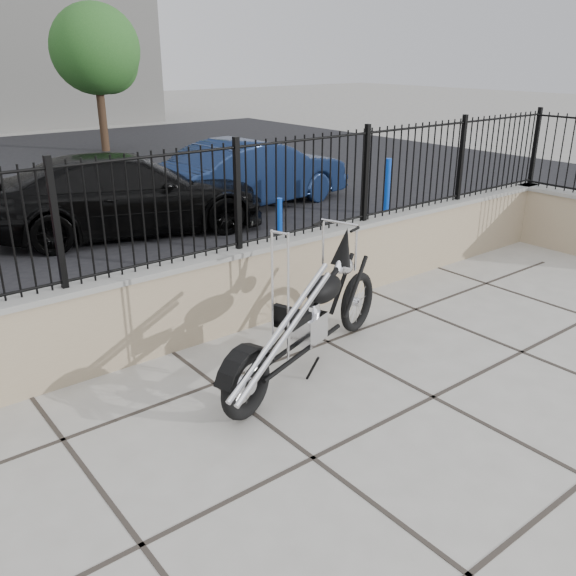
# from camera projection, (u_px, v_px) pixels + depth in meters

# --- Properties ---
(ground_plane) EXTENTS (90.00, 90.00, 0.00)m
(ground_plane) POSITION_uv_depth(u_px,v_px,m) (313.00, 458.00, 4.91)
(ground_plane) COLOR #99968E
(ground_plane) RESTS_ON ground
(retaining_wall) EXTENTS (14.00, 0.36, 0.96)m
(retaining_wall) POSITION_uv_depth(u_px,v_px,m) (163.00, 308.00, 6.57)
(retaining_wall) COLOR gray
(retaining_wall) RESTS_ON ground_plane
(iron_fence) EXTENTS (14.00, 0.08, 1.20)m
(iron_fence) POSITION_uv_depth(u_px,v_px,m) (156.00, 210.00, 6.18)
(iron_fence) COLOR black
(iron_fence) RESTS_ON retaining_wall
(chopper_motorcycle) EXTENTS (2.71, 1.33, 1.62)m
(chopper_motorcycle) POSITION_uv_depth(u_px,v_px,m) (307.00, 297.00, 5.99)
(chopper_motorcycle) COLOR black
(chopper_motorcycle) RESTS_ON ground_plane
(car_black) EXTENTS (5.18, 3.11, 1.41)m
(car_black) POSITION_uv_depth(u_px,v_px,m) (128.00, 194.00, 10.80)
(car_black) COLOR black
(car_black) RESTS_ON parking_lot
(car_blue) EXTENTS (4.35, 1.85, 1.40)m
(car_blue) POSITION_uv_depth(u_px,v_px,m) (255.00, 173.00, 12.69)
(car_blue) COLOR #111F3F
(car_blue) RESTS_ON parking_lot
(bollard_b) EXTENTS (0.14, 0.14, 0.91)m
(bollard_b) POSITION_uv_depth(u_px,v_px,m) (279.00, 226.00, 9.71)
(bollard_b) COLOR blue
(bollard_b) RESTS_ON ground_plane
(bollard_c) EXTENTS (0.14, 0.14, 1.11)m
(bollard_c) POSITION_uv_depth(u_px,v_px,m) (387.00, 187.00, 12.09)
(bollard_c) COLOR blue
(bollard_c) RESTS_ON ground_plane
(tree_right) EXTENTS (2.75, 2.75, 4.65)m
(tree_right) POSITION_uv_depth(u_px,v_px,m) (95.00, 45.00, 18.88)
(tree_right) COLOR #382619
(tree_right) RESTS_ON ground_plane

